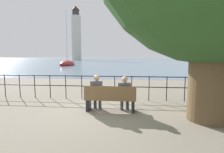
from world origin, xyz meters
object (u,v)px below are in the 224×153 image
object	(u,v)px
sailboat_0	(67,64)
harbor_lighthouse	(76,35)
seated_person_left	(97,91)
seated_person_right	(125,92)
park_bench	(110,99)

from	to	relation	value
sailboat_0	harbor_lighthouse	bearing A→B (deg)	103.95
sailboat_0	seated_person_left	bearing A→B (deg)	-69.56
sailboat_0	harbor_lighthouse	distance (m)	62.36
seated_person_left	harbor_lighthouse	size ratio (longest dim) A/B	0.04
seated_person_right	harbor_lighthouse	size ratio (longest dim) A/B	0.04
seated_person_left	seated_person_right	bearing A→B (deg)	-0.02
seated_person_right	sailboat_0	xyz separation A→B (m)	(-13.46, 30.76, -0.31)
park_bench	seated_person_right	size ratio (longest dim) A/B	1.44
park_bench	harbor_lighthouse	world-z (taller)	harbor_lighthouse
seated_person_right	harbor_lighthouse	bearing A→B (deg)	108.46
park_bench	sailboat_0	xyz separation A→B (m)	(-12.98, 30.84, -0.07)
sailboat_0	seated_person_right	bearing A→B (deg)	-68.04
park_bench	seated_person_left	xyz separation A→B (m)	(-0.48, 0.08, 0.25)
park_bench	seated_person_left	world-z (taller)	seated_person_left
park_bench	harbor_lighthouse	size ratio (longest dim) A/B	0.06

